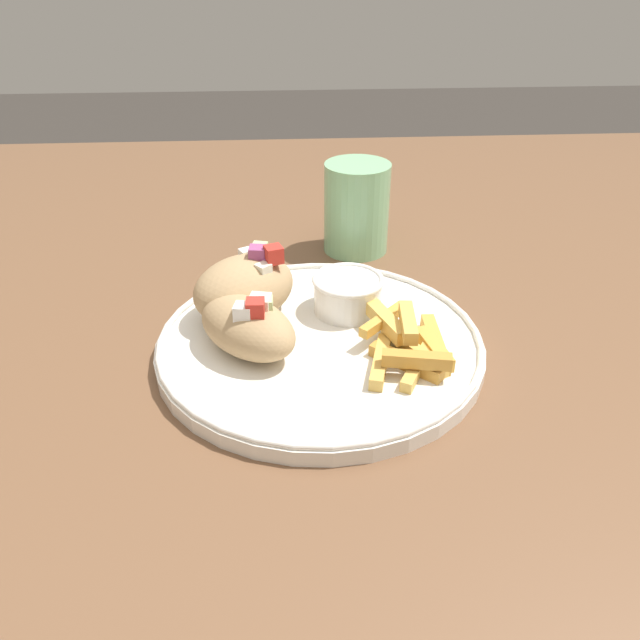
# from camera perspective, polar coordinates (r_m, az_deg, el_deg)

# --- Properties ---
(table) EXTENTS (1.45, 1.45, 0.77)m
(table) POSITION_cam_1_polar(r_m,az_deg,el_deg) (0.60, -1.31, -8.84)
(table) COLOR brown
(table) RESTS_ON ground_plane
(plate) EXTENTS (0.30, 0.30, 0.02)m
(plate) POSITION_cam_1_polar(r_m,az_deg,el_deg) (0.57, -0.00, -2.09)
(plate) COLOR white
(plate) RESTS_ON table
(pita_sandwich_near) EXTENTS (0.11, 0.12, 0.06)m
(pita_sandwich_near) POSITION_cam_1_polar(r_m,az_deg,el_deg) (0.54, -6.58, -0.37)
(pita_sandwich_near) COLOR tan
(pita_sandwich_near) RESTS_ON plate
(pita_sandwich_far) EXTENTS (0.13, 0.13, 0.07)m
(pita_sandwich_far) POSITION_cam_1_polar(r_m,az_deg,el_deg) (0.59, -6.91, 3.00)
(pita_sandwich_far) COLOR tan
(pita_sandwich_far) RESTS_ON plate
(fries_pile) EXTENTS (0.08, 0.12, 0.03)m
(fries_pile) POSITION_cam_1_polar(r_m,az_deg,el_deg) (0.54, 8.10, -2.24)
(fries_pile) COLOR gold
(fries_pile) RESTS_ON plate
(sauce_ramekin) EXTENTS (0.07, 0.07, 0.04)m
(sauce_ramekin) POSITION_cam_1_polar(r_m,az_deg,el_deg) (0.60, 2.57, 2.57)
(sauce_ramekin) COLOR white
(sauce_ramekin) RESTS_ON plate
(water_glass) EXTENTS (0.08, 0.08, 0.11)m
(water_glass) POSITION_cam_1_polar(r_m,az_deg,el_deg) (0.75, 3.34, 9.83)
(water_glass) COLOR #8CCC93
(water_glass) RESTS_ON table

